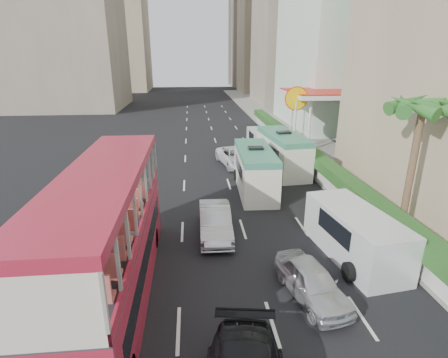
{
  "coord_description": "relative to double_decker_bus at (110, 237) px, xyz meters",
  "views": [
    {
      "loc": [
        -2.95,
        -11.46,
        8.62
      ],
      "look_at": [
        -1.5,
        4.0,
        3.2
      ],
      "focal_mm": 28.0,
      "sensor_mm": 36.0,
      "label": 1
    }
  ],
  "objects": [
    {
      "name": "ground_plane",
      "position": [
        6.0,
        0.0,
        -2.53
      ],
      "size": [
        200.0,
        200.0,
        0.0
      ],
      "primitive_type": "plane",
      "color": "black",
      "rests_on": "ground"
    },
    {
      "name": "double_decker_bus",
      "position": [
        0.0,
        0.0,
        0.0
      ],
      "size": [
        2.5,
        11.0,
        5.06
      ],
      "primitive_type": "cube",
      "color": "#B11F36",
      "rests_on": "ground"
    },
    {
      "name": "car_silver_lane_a",
      "position": [
        4.1,
        4.55,
        -2.53
      ],
      "size": [
        1.62,
        4.49,
        1.47
      ],
      "primitive_type": "imported",
      "rotation": [
        0.0,
        0.0,
        -0.01
      ],
      "color": "silver",
      "rests_on": "ground"
    },
    {
      "name": "car_silver_lane_b",
      "position": [
        7.36,
        -0.73,
        -2.53
      ],
      "size": [
        2.36,
        4.18,
        1.34
      ],
      "primitive_type": "imported",
      "rotation": [
        0.0,
        0.0,
        0.21
      ],
      "color": "silver",
      "rests_on": "ground"
    },
    {
      "name": "van_asset",
      "position": [
        6.72,
        16.57,
        -2.53
      ],
      "size": [
        3.42,
        5.64,
        1.46
      ],
      "primitive_type": "imported",
      "rotation": [
        0.0,
        0.0,
        0.2
      ],
      "color": "silver",
      "rests_on": "ground"
    },
    {
      "name": "minibus_near",
      "position": [
        7.21,
        10.56,
        -1.08
      ],
      "size": [
        2.4,
        6.62,
        2.9
      ],
      "primitive_type": "cube",
      "rotation": [
        0.0,
        0.0,
        -0.03
      ],
      "color": "silver",
      "rests_on": "ground"
    },
    {
      "name": "minibus_far",
      "position": [
        10.17,
        14.73,
        -1.02
      ],
      "size": [
        2.91,
        7.02,
        3.03
      ],
      "primitive_type": "cube",
      "rotation": [
        0.0,
        0.0,
        0.09
      ],
      "color": "silver",
      "rests_on": "ground"
    },
    {
      "name": "panel_van_near",
      "position": [
        10.21,
        1.9,
        -1.43
      ],
      "size": [
        2.94,
        5.76,
        2.2
      ],
      "primitive_type": "cube",
      "rotation": [
        0.0,
        0.0,
        0.14
      ],
      "color": "silver",
      "rests_on": "ground"
    },
    {
      "name": "panel_van_far",
      "position": [
        9.82,
        22.11,
        -1.62
      ],
      "size": [
        2.04,
        4.62,
        1.81
      ],
      "primitive_type": "cube",
      "rotation": [
        0.0,
        0.0,
        0.05
      ],
      "color": "silver",
      "rests_on": "ground"
    },
    {
      "name": "sidewalk",
      "position": [
        15.0,
        25.0,
        -2.44
      ],
      "size": [
        6.0,
        120.0,
        0.18
      ],
      "primitive_type": "cube",
      "color": "#99968C",
      "rests_on": "ground"
    },
    {
      "name": "kerb_wall",
      "position": [
        12.2,
        14.0,
        -1.85
      ],
      "size": [
        0.3,
        44.0,
        1.0
      ],
      "primitive_type": "cube",
      "color": "silver",
      "rests_on": "sidewalk"
    },
    {
      "name": "hedge",
      "position": [
        12.2,
        14.0,
        -1.0
      ],
      "size": [
        1.1,
        44.0,
        0.7
      ],
      "primitive_type": "cube",
      "color": "#2D6626",
      "rests_on": "kerb_wall"
    },
    {
      "name": "palm_tree",
      "position": [
        13.8,
        4.0,
        0.85
      ],
      "size": [
        0.36,
        0.36,
        6.4
      ],
      "primitive_type": "cylinder",
      "color": "brown",
      "rests_on": "sidewalk"
    },
    {
      "name": "shell_station",
      "position": [
        16.0,
        23.0,
        0.22
      ],
      "size": [
        6.5,
        8.0,
        5.5
      ],
      "primitive_type": "cube",
      "color": "silver",
      "rests_on": "ground"
    },
    {
      "name": "tower_far_b",
      "position": [
        23.0,
        104.0,
        17.47
      ],
      "size": [
        14.0,
        14.0,
        40.0
      ],
      "primitive_type": "cube",
      "color": "gray",
      "rests_on": "ground"
    }
  ]
}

